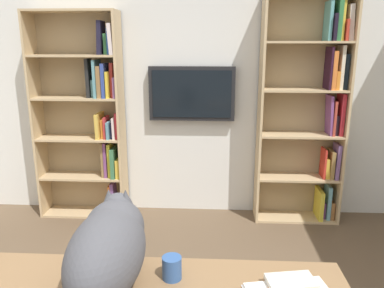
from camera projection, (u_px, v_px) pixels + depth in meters
The scene contains 7 objects.
wall_back at pixel (190, 80), 3.70m from camera, with size 4.52×0.06×2.70m, color silver.
bookshelf_left at pixel (312, 110), 3.55m from camera, with size 0.80×0.28×2.14m.
bookshelf_right at pixel (90, 118), 3.68m from camera, with size 0.85×0.28×1.99m.
wall_mounted_tv at pixel (192, 94), 3.65m from camera, with size 0.83×0.07×0.52m.
cat at pixel (109, 245), 1.49m from camera, with size 0.29×0.70×0.34m.
coffee_mug at pixel (172, 268), 1.54m from camera, with size 0.08×0.08×0.10m, color #335999.
desk_book_stack at pixel (291, 284), 1.48m from camera, with size 0.20×0.14×0.04m.
Camera 1 is at (-0.23, 1.50, 1.69)m, focal length 35.56 mm.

